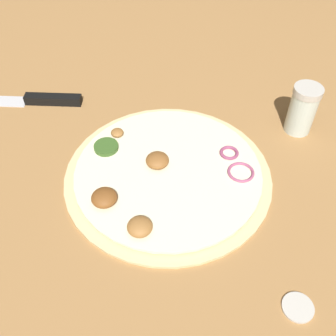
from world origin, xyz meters
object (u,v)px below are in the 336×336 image
loose_cap (298,307)px  knife (37,100)px  spice_jar (303,110)px  pizza (166,174)px

loose_cap → knife: bearing=109.4°
knife → spice_jar: 0.51m
pizza → knife: pizza is taller
knife → loose_cap: size_ratio=6.13×
knife → loose_cap: bearing=138.2°
pizza → spice_jar: 0.27m
pizza → knife: bearing=116.5°
spice_jar → knife: bearing=144.8°
pizza → knife: size_ratio=1.36×
pizza → spice_jar: size_ratio=3.69×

